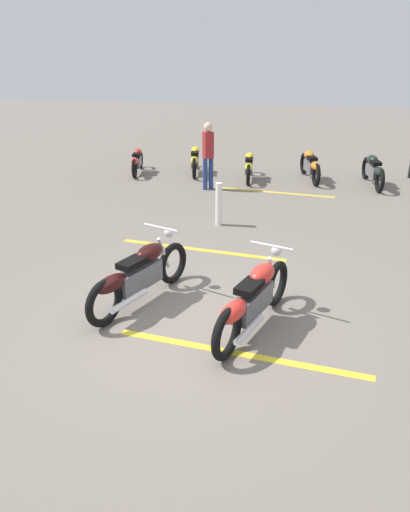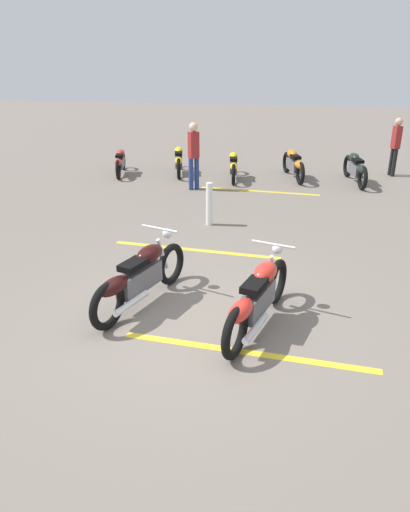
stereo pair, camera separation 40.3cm
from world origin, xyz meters
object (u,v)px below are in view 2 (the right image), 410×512
bystander_secondary (396,144)px  motorcycle_row_center (233,166)px  motorcycle_row_right (179,160)px  bollard_post (209,204)px  motorcycle_row_left (294,164)px  motorcycle_row_far_right (120,162)px  motorcycle_dark_foreground (139,277)px  motorcycle_row_far_left (356,168)px  motorcycle_bright_foreground (257,298)px  bystander_near_row (194,153)px

bystander_secondary → motorcycle_row_center: bearing=-4.5°
bystander_secondary → motorcycle_row_right: bearing=-12.1°
bystander_secondary → bollard_post: 7.13m
bollard_post → motorcycle_row_left: bearing=-21.5°
motorcycle_row_right → motorcycle_row_far_right: bearing=90.5°
motorcycle_dark_foreground → bollard_post: 3.74m
motorcycle_dark_foreground → motorcycle_row_far_left: 8.80m
motorcycle_row_center → motorcycle_row_right: 1.76m
motorcycle_row_center → motorcycle_row_far_right: (0.00, 3.43, -0.01)m
motorcycle_bright_foreground → bollard_post: motorcycle_bright_foreground is taller
motorcycle_dark_foreground → bystander_near_row: (6.52, 0.50, 0.52)m
motorcycle_row_right → bystander_secondary: (0.90, -6.35, 0.52)m
motorcycle_dark_foreground → motorcycle_row_far_left: motorcycle_dark_foreground is taller
motorcycle_dark_foreground → bystander_near_row: size_ratio=1.21×
motorcycle_bright_foreground → motorcycle_dark_foreground: bearing=94.9°
motorcycle_row_right → bystander_near_row: bearing=-167.0°
motorcycle_row_far_right → bystander_secondary: bearing=-93.8°
bollard_post → motorcycle_row_center: bearing=-0.4°
bollard_post → motorcycle_dark_foreground: bearing=174.0°
motorcycle_dark_foreground → motorcycle_row_left: size_ratio=1.04×
motorcycle_row_far_right → bollard_post: 5.31m
motorcycle_row_right → bystander_near_row: size_ratio=1.15×
motorcycle_bright_foreground → bystander_near_row: bearing=34.3°
motorcycle_bright_foreground → motorcycle_row_right: bearing=35.9°
motorcycle_row_far_left → bystander_near_row: 4.61m
motorcycle_row_left → bystander_near_row: size_ratio=1.17×
motorcycle_row_far_left → bystander_secondary: 1.75m
motorcycle_row_right → bystander_near_row: bystander_near_row is taller
motorcycle_row_far_left → bystander_secondary: (1.17, -1.20, 0.51)m
motorcycle_row_far_left → motorcycle_row_far_right: 6.87m
bystander_near_row → bollard_post: size_ratio=1.92×
motorcycle_dark_foreground → motorcycle_row_left: motorcycle_dark_foreground is taller
motorcycle_row_right → motorcycle_row_far_right: motorcycle_row_right is taller
motorcycle_row_far_right → bystander_near_row: (-1.27, -2.52, 0.60)m
motorcycle_row_center → bystander_secondary: bearing=-81.7°
motorcycle_bright_foreground → bollard_post: (4.07, 1.32, -0.00)m
motorcycle_row_center → bollard_post: 4.07m
motorcycle_bright_foreground → bystander_secondary: bearing=-3.0°
motorcycle_bright_foreground → bystander_secondary: 10.02m
motorcycle_row_left → motorcycle_row_center: bearing=86.6°
motorcycle_row_far_left → bystander_secondary: size_ratio=1.26×
motorcycle_bright_foreground → motorcycle_row_far_right: size_ratio=1.16×
motorcycle_row_far_left → motorcycle_row_left: (0.26, 1.71, -0.00)m
motorcycle_row_far_right → bystander_secondary: 8.19m
motorcycle_row_far_right → motorcycle_row_left: bearing=-98.7°
motorcycle_dark_foreground → bollard_post: bearing=12.9°
bystander_secondary → bollard_post: bystander_secondary is taller
motorcycle_dark_foreground → motorcycle_row_far_left: bearing=-7.1°
motorcycle_bright_foreground → motorcycle_dark_foreground: 1.75m
motorcycle_row_right → motorcycle_row_far_right: (-0.40, 1.72, -0.03)m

